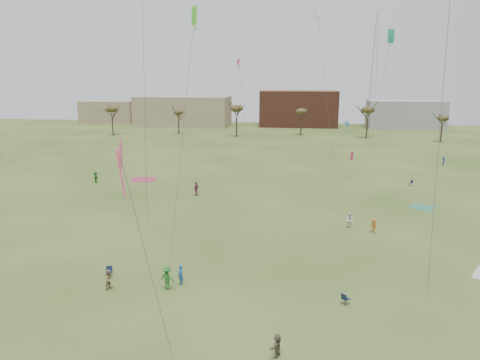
# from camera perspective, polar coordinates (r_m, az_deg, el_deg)

# --- Properties ---
(ground) EXTENTS (260.00, 260.00, 0.00)m
(ground) POSITION_cam_1_polar(r_m,az_deg,el_deg) (36.15, -2.80, -12.92)
(ground) COLOR #334D18
(ground) RESTS_ON ground
(flyer_near_center) EXTENTS (1.37, 1.04, 1.88)m
(flyer_near_center) POSITION_cam_1_polar(r_m,az_deg,el_deg) (34.54, -9.63, -12.67)
(flyer_near_center) COLOR #236B24
(flyer_near_center) RESTS_ON ground
(flyer_near_right) EXTENTS (0.70, 0.72, 1.66)m
(flyer_near_right) POSITION_cam_1_polar(r_m,az_deg,el_deg) (35.08, -7.89, -12.38)
(flyer_near_right) COLOR #215A98
(flyer_near_right) RESTS_ON ground
(spectator_fore_b) EXTENTS (0.86, 0.96, 1.62)m
(spectator_fore_b) POSITION_cam_1_polar(r_m,az_deg,el_deg) (35.57, -16.93, -12.52)
(spectator_fore_b) COLOR #887457
(spectator_fore_b) RESTS_ON ground
(spectator_fore_c) EXTENTS (0.88, 1.41, 1.45)m
(spectator_fore_c) POSITION_cam_1_polar(r_m,az_deg,el_deg) (27.03, 4.94, -21.05)
(spectator_fore_c) COLOR brown
(spectator_fore_c) RESTS_ON ground
(flyer_mid_b) EXTENTS (1.02, 1.21, 1.63)m
(flyer_mid_b) POSITION_cam_1_polar(r_m,az_deg,el_deg) (47.90, 17.29, -5.77)
(flyer_mid_b) COLOR #B96822
(flyer_mid_b) RESTS_ON ground
(spectator_mid_d) EXTENTS (0.76, 1.24, 1.96)m
(spectator_mid_d) POSITION_cam_1_polar(r_m,az_deg,el_deg) (60.41, -5.83, -1.14)
(spectator_mid_d) COLOR #8B3965
(spectator_mid_d) RESTS_ON ground
(spectator_mid_e) EXTENTS (1.02, 0.91, 1.75)m
(spectator_mid_e) POSITION_cam_1_polar(r_m,az_deg,el_deg) (48.66, 14.39, -5.20)
(spectator_mid_e) COLOR silver
(spectator_mid_e) RESTS_ON ground
(flyer_far_a) EXTENTS (1.44, 1.61, 1.77)m
(flyer_far_a) POSITION_cam_1_polar(r_m,az_deg,el_deg) (71.27, -18.61, 0.37)
(flyer_far_a) COLOR #30802A
(flyer_far_a) RESTS_ON ground
(flyer_far_b) EXTENTS (0.96, 0.87, 1.65)m
(flyer_far_b) POSITION_cam_1_polar(r_m,az_deg,el_deg) (90.07, 14.65, 3.18)
(flyer_far_b) COLOR #C5215B
(flyer_far_b) RESTS_ON ground
(flyer_far_c) EXTENTS (1.08, 1.30, 1.75)m
(flyer_far_c) POSITION_cam_1_polar(r_m,az_deg,el_deg) (88.85, 25.38, 2.22)
(flyer_far_c) COLOR navy
(flyer_far_c) RESTS_ON ground
(blanket_plum) EXTENTS (4.24, 4.24, 0.03)m
(blanket_plum) POSITION_cam_1_polar(r_m,az_deg,el_deg) (71.37, -12.73, 0.04)
(blanket_plum) COLOR #9E3051
(blanket_plum) RESTS_ON ground
(blanket_olive) EXTENTS (3.66, 3.66, 0.03)m
(blanket_olive) POSITION_cam_1_polar(r_m,az_deg,el_deg) (59.52, 23.06, -3.35)
(blanket_olive) COLOR #2F825E
(blanket_olive) RESTS_ON ground
(camp_chair_left) EXTENTS (0.68, 0.70, 0.87)m
(camp_chair_left) POSITION_cam_1_polar(r_m,az_deg,el_deg) (37.83, -16.94, -11.84)
(camp_chair_left) COLOR #151F3A
(camp_chair_left) RESTS_ON ground
(camp_chair_center) EXTENTS (0.74, 0.74, 0.87)m
(camp_chair_center) POSITION_cam_1_polar(r_m,az_deg,el_deg) (33.24, 13.83, -15.30)
(camp_chair_center) COLOR #161F3C
(camp_chair_center) RESTS_ON ground
(camp_chair_right) EXTENTS (0.70, 0.67, 0.87)m
(camp_chair_right) POSITION_cam_1_polar(r_m,az_deg,el_deg) (70.80, 21.70, -0.48)
(camp_chair_right) COLOR #141537
(camp_chair_right) RESTS_ON ground
(kites_aloft) EXTENTS (57.20, 68.86, 27.82)m
(kites_aloft) POSITION_cam_1_polar(r_m,az_deg,el_deg) (57.17, 1.50, 19.34)
(kites_aloft) COLOR #C423C6
(kites_aloft) RESTS_ON ground
(tree_line) EXTENTS (117.44, 49.32, 8.91)m
(tree_line) POSITION_cam_1_polar(r_m,az_deg,el_deg) (111.67, 3.53, 8.70)
(tree_line) COLOR #3A2B1E
(tree_line) RESTS_ON ground
(building_tan) EXTENTS (32.00, 14.00, 10.00)m
(building_tan) POSITION_cam_1_polar(r_m,az_deg,el_deg) (152.92, -7.57, 9.06)
(building_tan) COLOR #937F60
(building_tan) RESTS_ON ground
(building_brick) EXTENTS (26.00, 16.00, 12.00)m
(building_brick) POSITION_cam_1_polar(r_m,az_deg,el_deg) (152.15, 7.82, 9.41)
(building_brick) COLOR brown
(building_brick) RESTS_ON ground
(building_grey) EXTENTS (24.00, 12.00, 9.00)m
(building_grey) POSITION_cam_1_polar(r_m,az_deg,el_deg) (153.97, 21.06, 8.14)
(building_grey) COLOR gray
(building_grey) RESTS_ON ground
(building_tan_west) EXTENTS (20.00, 12.00, 8.00)m
(building_tan_west) POSITION_cam_1_polar(r_m,az_deg,el_deg) (169.97, -16.80, 8.69)
(building_tan_west) COLOR #937F60
(building_tan_west) RESTS_ON ground
(radio_tower) EXTENTS (1.51, 1.72, 41.00)m
(radio_tower) POSITION_cam_1_polar(r_m,az_deg,el_deg) (158.62, 17.33, 13.88)
(radio_tower) COLOR #9EA3A8
(radio_tower) RESTS_ON ground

